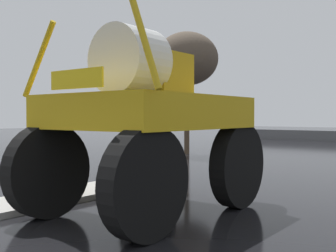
{
  "coord_description": "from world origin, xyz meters",
  "views": [
    {
      "loc": [
        5.57,
        -2.03,
        2.18
      ],
      "look_at": [
        -0.81,
        6.17,
        1.93
      ],
      "focal_mm": 43.94,
      "sensor_mm": 36.0,
      "label": 1
    }
  ],
  "objects": [
    {
      "name": "ground_plane",
      "position": [
        0.0,
        18.0,
        0.0
      ],
      "size": [
        120.0,
        120.0,
        0.0
      ],
      "primitive_type": "plane",
      "color": "black"
    },
    {
      "name": "oversize_sprayer",
      "position": [
        -0.48,
        4.96,
        2.05
      ],
      "size": [
        3.86,
        5.41,
        4.32
      ],
      "rotation": [
        0.0,
        0.0,
        1.58
      ],
      "color": "black",
      "rests_on": "ground"
    },
    {
      "name": "bare_tree_left",
      "position": [
        -8.1,
        17.28,
        5.43
      ],
      "size": [
        3.6,
        3.6,
        6.99
      ],
      "color": "#473828",
      "rests_on": "ground"
    },
    {
      "name": "traffic_signal_near_left",
      "position": [
        -4.31,
        9.35,
        2.42
      ],
      "size": [
        0.24,
        0.54,
        3.33
      ],
      "color": "#A8AAAF",
      "rests_on": "ground"
    }
  ]
}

